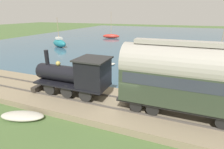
% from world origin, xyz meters
% --- Properties ---
extents(ground_plane, '(200.00, 200.00, 0.00)m').
position_xyz_m(ground_plane, '(0.00, 0.00, 0.00)').
color(ground_plane, '#476033').
extents(harbor_water, '(80.00, 80.00, 0.01)m').
position_xyz_m(harbor_water, '(42.83, 0.00, 0.00)').
color(harbor_water, '#38566B').
rests_on(harbor_water, ground).
extents(rail_embankment, '(4.96, 56.00, 0.57)m').
position_xyz_m(rail_embankment, '(0.05, 0.00, 0.23)').
color(rail_embankment, '#84755B').
rests_on(rail_embankment, ground).
extents(steam_locomotive, '(2.20, 6.17, 3.22)m').
position_xyz_m(steam_locomotive, '(0.05, 3.53, 2.20)').
color(steam_locomotive, black).
rests_on(steam_locomotive, rail_embankment).
extents(passenger_coach, '(2.25, 8.17, 4.42)m').
position_xyz_m(passenger_coach, '(0.05, -3.94, 3.00)').
color(passenger_coach, black).
rests_on(passenger_coach, rail_embankment).
extents(sailboat_teal, '(3.14, 4.50, 5.67)m').
position_xyz_m(sailboat_teal, '(18.48, 19.41, 0.82)').
color(sailboat_teal, '#1E707A').
rests_on(sailboat_teal, harbor_water).
extents(sailboat_red, '(2.58, 4.82, 6.80)m').
position_xyz_m(sailboat_red, '(34.78, 14.81, 0.55)').
color(sailboat_red, '#B72D23').
rests_on(sailboat_red, harbor_water).
extents(sailboat_navy, '(2.57, 4.78, 5.49)m').
position_xyz_m(sailboat_navy, '(20.99, -8.99, 0.74)').
color(sailboat_navy, '#192347').
rests_on(sailboat_navy, harbor_water).
extents(rowboat_mid_harbor, '(1.52, 2.31, 0.49)m').
position_xyz_m(rowboat_mid_harbor, '(10.85, -4.55, 0.25)').
color(rowboat_mid_harbor, silver).
rests_on(rowboat_mid_harbor, harbor_water).
extents(rowboat_off_pier, '(1.87, 2.10, 0.46)m').
position_xyz_m(rowboat_off_pier, '(9.57, 0.86, 0.24)').
color(rowboat_off_pier, beige).
rests_on(rowboat_off_pier, harbor_water).
extents(rowboat_near_shore, '(2.04, 1.71, 0.31)m').
position_xyz_m(rowboat_near_shore, '(9.78, 5.13, 0.16)').
color(rowboat_near_shore, beige).
rests_on(rowboat_near_shore, harbor_water).
extents(rowboat_far_out, '(2.18, 1.75, 0.42)m').
position_xyz_m(rowboat_far_out, '(5.29, -5.33, 0.22)').
color(rowboat_far_out, beige).
rests_on(rowboat_far_out, harbor_water).
extents(beached_dinghy, '(1.88, 3.00, 0.44)m').
position_xyz_m(beached_dinghy, '(-3.33, 5.61, 0.22)').
color(beached_dinghy, '#B7B2A3').
rests_on(beached_dinghy, ground).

